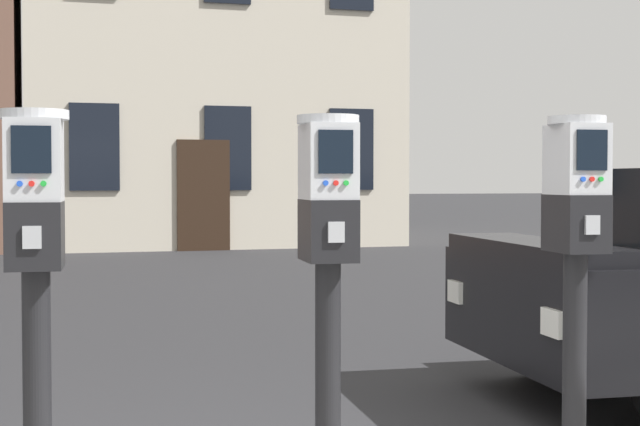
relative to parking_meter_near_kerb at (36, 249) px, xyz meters
The scene contains 4 objects.
parking_meter_near_kerb is the anchor object (origin of this frame).
parking_meter_twin_adjacent 0.97m from the parking_meter_near_kerb, ahead, with size 0.23×0.26×1.43m.
parking_meter_end_of_row 1.95m from the parking_meter_near_kerb, ahead, with size 0.23×0.26×1.44m.
townhouse_grey_stucco 18.78m from the parking_meter_near_kerb, 79.51° to the left, with size 7.42×6.93×10.61m.
Camera 1 is at (-1.18, -3.39, 1.35)m, focal length 52.88 mm.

